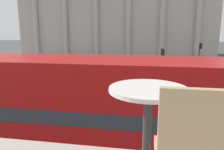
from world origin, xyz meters
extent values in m
cylinder|color=black|center=(2.85, 6.21, 0.48)|extent=(0.96, 0.22, 0.96)
cylinder|color=black|center=(-4.97, 6.21, 0.48)|extent=(0.96, 0.22, 0.96)
cube|color=#B71414|center=(-1.06, 4.95, 1.33)|extent=(10.63, 2.51, 1.71)
cube|color=#2D3842|center=(-1.06, 4.95, 2.41)|extent=(10.41, 2.54, 0.45)
cube|color=#B71414|center=(-1.06, 4.95, 3.33)|extent=(10.63, 2.51, 1.39)
cylinder|color=#2D2D30|center=(0.76, -0.35, 4.15)|extent=(0.07, 0.07, 0.68)
cylinder|color=silver|center=(0.76, -0.35, 4.50)|extent=(0.60, 0.60, 0.03)
cube|color=tan|center=(1.01, -1.02, 4.49)|extent=(0.40, 0.04, 0.42)
cube|color=#BCB2A8|center=(-5.75, 42.60, 9.55)|extent=(35.59, 11.93, 19.11)
cylinder|color=#BCB2A8|center=(-19.98, 36.18, 8.12)|extent=(0.90, 0.90, 16.24)
cylinder|color=#BCB2A8|center=(-14.29, 36.18, 8.12)|extent=(0.90, 0.90, 16.24)
cylinder|color=#BCB2A8|center=(-8.59, 36.18, 8.12)|extent=(0.90, 0.90, 16.24)
cylinder|color=#BCB2A8|center=(-2.90, 36.18, 8.12)|extent=(0.90, 0.90, 16.24)
cylinder|color=#BCB2A8|center=(2.80, 36.18, 8.12)|extent=(0.90, 0.90, 16.24)
cylinder|color=#BCB2A8|center=(8.49, 36.18, 8.12)|extent=(0.90, 0.90, 16.24)
cylinder|color=black|center=(1.90, 18.95, 1.65)|extent=(0.12, 0.12, 3.30)
cube|color=black|center=(2.08, 18.95, 2.85)|extent=(0.20, 0.24, 0.70)
sphere|color=gold|center=(2.19, 18.95, 3.00)|extent=(0.14, 0.14, 0.14)
cylinder|color=black|center=(6.92, 26.72, 1.73)|extent=(0.12, 0.12, 3.45)
cube|color=black|center=(7.10, 26.72, 3.00)|extent=(0.20, 0.24, 0.70)
sphere|color=red|center=(7.21, 26.72, 3.15)|extent=(0.14, 0.14, 0.14)
cylinder|color=black|center=(-5.12, 28.35, 0.30)|extent=(0.60, 0.18, 0.60)
cylinder|color=black|center=(-5.12, 26.60, 0.30)|extent=(0.60, 0.18, 0.60)
cylinder|color=black|center=(-7.92, 28.35, 0.30)|extent=(0.60, 0.18, 0.60)
cylinder|color=black|center=(-7.92, 26.60, 0.30)|extent=(0.60, 0.18, 0.60)
cube|color=maroon|center=(-6.52, 27.48, 0.57)|extent=(4.20, 1.75, 0.55)
cube|color=#2D3842|center=(-6.72, 27.48, 1.10)|extent=(1.89, 1.61, 0.50)
cylinder|color=black|center=(8.07, 24.69, 0.30)|extent=(0.60, 0.18, 0.60)
cylinder|color=black|center=(8.07, 22.94, 0.30)|extent=(0.60, 0.18, 0.60)
cylinder|color=black|center=(5.27, 24.69, 0.30)|extent=(0.60, 0.18, 0.60)
cylinder|color=black|center=(5.27, 22.94, 0.30)|extent=(0.60, 0.18, 0.60)
cube|color=black|center=(6.67, 23.82, 0.57)|extent=(4.20, 1.75, 0.55)
cube|color=#2D3842|center=(6.47, 23.82, 1.10)|extent=(1.89, 1.61, 0.50)
cylinder|color=#282B33|center=(-1.24, 29.49, 0.39)|extent=(0.14, 0.14, 0.78)
cylinder|color=#282B33|center=(-1.06, 29.49, 0.39)|extent=(0.14, 0.14, 0.78)
cylinder|color=slate|center=(-1.15, 29.49, 1.08)|extent=(0.32, 0.32, 0.61)
sphere|color=tan|center=(-1.15, 29.49, 1.50)|extent=(0.21, 0.21, 0.21)
cylinder|color=#282B33|center=(-6.52, 10.26, 0.39)|extent=(0.14, 0.14, 0.78)
cylinder|color=#282B33|center=(-6.34, 10.26, 0.39)|extent=(0.14, 0.14, 0.78)
cylinder|color=#284799|center=(-6.43, 10.26, 1.09)|extent=(0.32, 0.32, 0.62)
sphere|color=tan|center=(-6.43, 10.26, 1.50)|extent=(0.21, 0.21, 0.21)
camera|label=1|loc=(0.76, -1.96, 4.94)|focal=35.00mm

